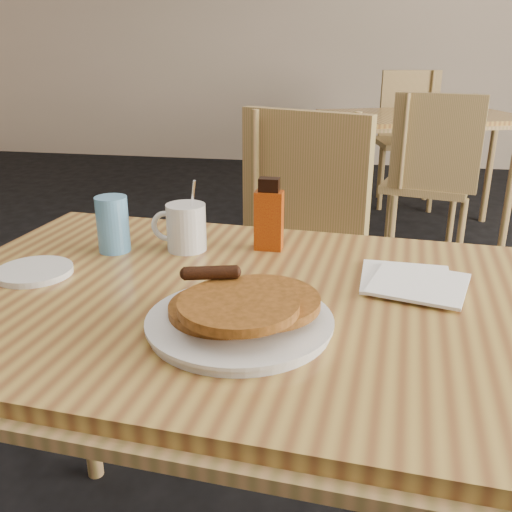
{
  "coord_description": "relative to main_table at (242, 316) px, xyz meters",
  "views": [
    {
      "loc": [
        0.16,
        -0.83,
        1.17
      ],
      "look_at": [
        0.0,
        0.03,
        0.84
      ],
      "focal_mm": 40.0,
      "sensor_mm": 36.0,
      "label": 1
    }
  ],
  "objects": [
    {
      "name": "pancake_plate",
      "position": [
        0.02,
        -0.13,
        0.07
      ],
      "size": [
        0.29,
        0.29,
        0.09
      ],
      "rotation": [
        0.0,
        0.0,
        -0.16
      ],
      "color": "silver",
      "rests_on": "main_table"
    },
    {
      "name": "wall_back",
      "position": [
        0.03,
        4.93,
        0.69
      ],
      "size": [
        8.0,
        0.0,
        8.0
      ],
      "primitive_type": "plane",
      "rotation": [
        1.57,
        0.0,
        0.0
      ],
      "color": "beige",
      "rests_on": "ground"
    },
    {
      "name": "main_table",
      "position": [
        0.0,
        0.0,
        0.0
      ],
      "size": [
        1.26,
        0.9,
        0.75
      ],
      "rotation": [
        0.0,
        0.0,
        -0.07
      ],
      "color": "#AE883D",
      "rests_on": "floor"
    },
    {
      "name": "chair_neighbor_near",
      "position": [
        0.55,
        2.08,
        -0.15
      ],
      "size": [
        0.51,
        0.52,
        0.94
      ],
      "rotation": [
        0.0,
        0.0,
        -0.24
      ],
      "color": "tan",
      "rests_on": "floor"
    },
    {
      "name": "blue_tumbler",
      "position": [
        -0.31,
        0.17,
        0.1
      ],
      "size": [
        0.09,
        0.09,
        0.12
      ],
      "primitive_type": "cylinder",
      "rotation": [
        0.0,
        0.0,
        0.37
      ],
      "color": "#599BD2",
      "rests_on": "main_table"
    },
    {
      "name": "coffee_mug",
      "position": [
        -0.17,
        0.21,
        0.09
      ],
      "size": [
        0.12,
        0.08,
        0.16
      ],
      "rotation": [
        0.0,
        0.0,
        0.18
      ],
      "color": "silver",
      "rests_on": "main_table"
    },
    {
      "name": "side_saucer",
      "position": [
        -0.41,
        0.02,
        0.05
      ],
      "size": [
        0.16,
        0.16,
        0.01
      ],
      "primitive_type": "cylinder",
      "rotation": [
        0.0,
        0.0,
        0.1
      ],
      "color": "silver",
      "rests_on": "main_table"
    },
    {
      "name": "chair_main_far",
      "position": [
        0.02,
        0.77,
        -0.12
      ],
      "size": [
        0.57,
        0.58,
        0.97
      ],
      "rotation": [
        0.0,
        0.0,
        -0.38
      ],
      "color": "tan",
      "rests_on": "floor"
    },
    {
      "name": "napkin_stack",
      "position": [
        0.3,
        0.1,
        0.05
      ],
      "size": [
        0.21,
        0.22,
        0.01
      ],
      "rotation": [
        0.0,
        0.0,
        -0.04
      ],
      "color": "white",
      "rests_on": "main_table"
    },
    {
      "name": "neighbor_table",
      "position": [
        0.55,
        2.8,
        -0.0
      ],
      "size": [
        1.39,
        1.17,
        0.75
      ],
      "rotation": [
        0.0,
        0.0,
        0.35
      ],
      "color": "#AE883D",
      "rests_on": "floor"
    },
    {
      "name": "chair_neighbor_far",
      "position": [
        0.53,
        3.54,
        -0.13
      ],
      "size": [
        0.52,
        0.53,
        0.97
      ],
      "rotation": [
        0.0,
        0.0,
        0.22
      ],
      "color": "tan",
      "rests_on": "floor"
    },
    {
      "name": "syrup_bottle",
      "position": [
        0.01,
        0.24,
        0.11
      ],
      "size": [
        0.06,
        0.04,
        0.16
      ],
      "rotation": [
        0.0,
        0.0,
        -0.01
      ],
      "color": "maroon",
      "rests_on": "main_table"
    }
  ]
}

